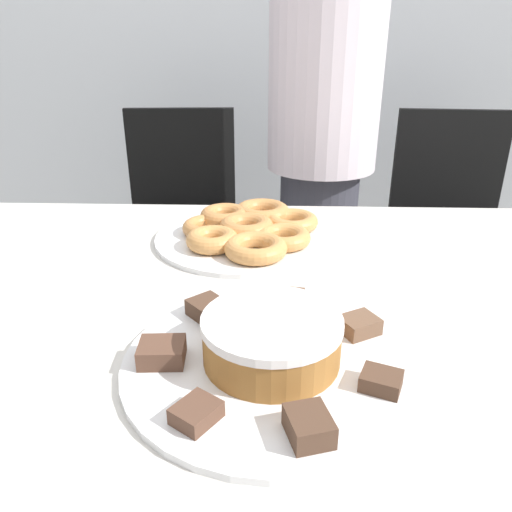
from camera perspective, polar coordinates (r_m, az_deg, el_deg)
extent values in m
cube|color=silver|center=(0.85, -1.29, -5.47)|extent=(1.51, 0.98, 0.03)
cylinder|color=silver|center=(1.59, -26.27, -8.56)|extent=(0.06, 0.06, 0.71)
cylinder|color=silver|center=(1.55, 26.78, -9.54)|extent=(0.06, 0.06, 0.71)
cylinder|color=#383842|center=(1.75, 6.74, -2.17)|extent=(0.25, 0.25, 0.76)
cylinder|color=silver|center=(1.58, 8.00, 20.67)|extent=(0.34, 0.34, 0.60)
cylinder|color=black|center=(2.02, -7.84, -10.64)|extent=(0.44, 0.44, 0.01)
cylinder|color=#262626|center=(1.90, -8.21, -5.10)|extent=(0.06, 0.06, 0.43)
cube|color=black|center=(1.80, -8.65, 1.47)|extent=(0.47, 0.47, 0.04)
cube|color=black|center=(1.92, -8.45, 10.17)|extent=(0.40, 0.06, 0.42)
cylinder|color=black|center=(2.09, 19.54, -10.67)|extent=(0.44, 0.44, 0.01)
cylinder|color=#262626|center=(1.97, 20.42, -5.31)|extent=(0.06, 0.06, 0.43)
cube|color=black|center=(1.88, 21.43, 0.99)|extent=(0.48, 0.48, 0.04)
cube|color=black|center=(2.00, 21.10, 9.36)|extent=(0.40, 0.06, 0.42)
cylinder|color=white|center=(0.68, 1.76, -12.03)|extent=(0.39, 0.39, 0.01)
cylinder|color=white|center=(1.07, -1.09, 2.15)|extent=(0.39, 0.39, 0.01)
cylinder|color=#9E662D|center=(0.66, 1.79, -9.88)|extent=(0.18, 0.18, 0.05)
cylinder|color=white|center=(0.64, 1.83, -7.55)|extent=(0.18, 0.18, 0.01)
cube|color=brown|center=(0.74, 11.68, -7.73)|extent=(0.07, 0.06, 0.02)
cube|color=brown|center=(0.79, 3.54, -5.10)|extent=(0.06, 0.07, 0.02)
cube|color=#513828|center=(0.76, -5.46, -6.05)|extent=(0.07, 0.07, 0.03)
cube|color=brown|center=(0.67, -10.71, -10.76)|extent=(0.06, 0.05, 0.03)
cube|color=brown|center=(0.58, -6.84, -17.37)|extent=(0.06, 0.06, 0.02)
cube|color=#513828|center=(0.56, 6.06, -18.76)|extent=(0.06, 0.06, 0.03)
cube|color=#513828|center=(0.64, 14.10, -13.66)|extent=(0.06, 0.06, 0.02)
torus|color=#C68447|center=(1.06, -1.10, 3.33)|extent=(0.12, 0.12, 0.04)
torus|color=#D18E4C|center=(1.00, -5.02, 1.86)|extent=(0.11, 0.11, 0.03)
torus|color=#D18E4C|center=(0.96, -0.05, 0.91)|extent=(0.12, 0.12, 0.03)
torus|color=#D18E4C|center=(1.02, 3.18, 2.14)|extent=(0.11, 0.11, 0.03)
torus|color=#D18E4C|center=(1.11, 4.16, 3.98)|extent=(0.11, 0.11, 0.03)
torus|color=#C68447|center=(1.15, 0.69, 5.04)|extent=(0.13, 0.13, 0.04)
torus|color=#C68447|center=(1.13, -3.57, 4.58)|extent=(0.11, 0.11, 0.04)
torus|color=#C68447|center=(1.08, -5.43, 3.28)|extent=(0.11, 0.11, 0.03)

